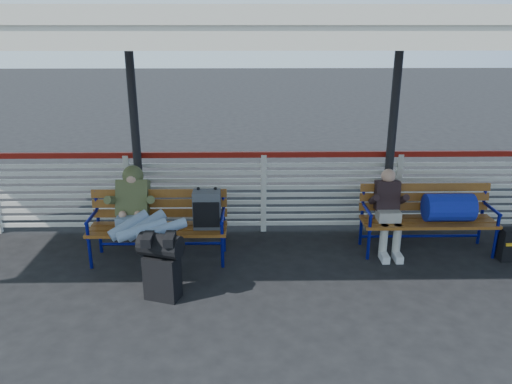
{
  "coord_description": "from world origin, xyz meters",
  "views": [
    {
      "loc": [
        -0.24,
        -5.11,
        3.03
      ],
      "look_at": [
        -0.13,
        1.0,
        0.93
      ],
      "focal_mm": 35.0,
      "sensor_mm": 36.0,
      "label": 1
    }
  ],
  "objects_px": {
    "bench_right": "(439,210)",
    "companion_person": "(388,211)",
    "bench_left": "(176,216)",
    "luggage_stack": "(161,264)",
    "traveler_man": "(141,220)",
    "suitcase_side": "(512,244)"
  },
  "relations": [
    {
      "from": "bench_right",
      "to": "companion_person",
      "type": "height_order",
      "value": "companion_person"
    },
    {
      "from": "companion_person",
      "to": "bench_right",
      "type": "bearing_deg",
      "value": -0.05
    },
    {
      "from": "bench_left",
      "to": "companion_person",
      "type": "height_order",
      "value": "companion_person"
    },
    {
      "from": "luggage_stack",
      "to": "bench_left",
      "type": "bearing_deg",
      "value": 106.07
    },
    {
      "from": "companion_person",
      "to": "luggage_stack",
      "type": "bearing_deg",
      "value": -157.55
    },
    {
      "from": "bench_left",
      "to": "companion_person",
      "type": "relative_size",
      "value": 1.57
    },
    {
      "from": "luggage_stack",
      "to": "bench_right",
      "type": "xyz_separation_m",
      "value": [
        3.58,
        1.19,
        0.18
      ]
    },
    {
      "from": "bench_left",
      "to": "bench_right",
      "type": "bearing_deg",
      "value": 2.68
    },
    {
      "from": "luggage_stack",
      "to": "companion_person",
      "type": "height_order",
      "value": "companion_person"
    },
    {
      "from": "bench_left",
      "to": "traveler_man",
      "type": "relative_size",
      "value": 1.1
    },
    {
      "from": "bench_left",
      "to": "traveler_man",
      "type": "bearing_deg",
      "value": -138.49
    },
    {
      "from": "luggage_stack",
      "to": "suitcase_side",
      "type": "xyz_separation_m",
      "value": [
        4.49,
        0.89,
        -0.21
      ]
    },
    {
      "from": "luggage_stack",
      "to": "companion_person",
      "type": "distance_m",
      "value": 3.13
    },
    {
      "from": "bench_left",
      "to": "suitcase_side",
      "type": "distance_m",
      "value": 4.47
    },
    {
      "from": "bench_right",
      "to": "traveler_man",
      "type": "xyz_separation_m",
      "value": [
        -3.93,
        -0.51,
        0.08
      ]
    },
    {
      "from": "bench_left",
      "to": "companion_person",
      "type": "distance_m",
      "value": 2.85
    },
    {
      "from": "luggage_stack",
      "to": "traveler_man",
      "type": "relative_size",
      "value": 0.49
    },
    {
      "from": "luggage_stack",
      "to": "bench_right",
      "type": "distance_m",
      "value": 3.78
    },
    {
      "from": "bench_left",
      "to": "suitcase_side",
      "type": "xyz_separation_m",
      "value": [
        4.45,
        -0.13,
        -0.39
      ]
    },
    {
      "from": "companion_person",
      "to": "suitcase_side",
      "type": "distance_m",
      "value": 1.67
    },
    {
      "from": "traveler_man",
      "to": "suitcase_side",
      "type": "bearing_deg",
      "value": 2.47
    },
    {
      "from": "bench_right",
      "to": "traveler_man",
      "type": "relative_size",
      "value": 1.1
    }
  ]
}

